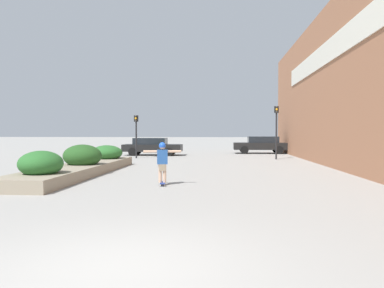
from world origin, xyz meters
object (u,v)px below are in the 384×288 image
skateboard (162,183)px  traffic_light_left (136,129)px  car_leftmost (261,144)px  car_center_left (152,146)px  traffic_light_right (276,123)px  skateboarder (162,158)px

skateboard → traffic_light_left: traffic_light_left is taller
skateboard → car_leftmost: (5.59, 20.43, 0.72)m
car_center_left → traffic_light_right: bearing=66.9°
car_leftmost → traffic_light_right: traffic_light_right is taller
skateboard → traffic_light_right: traffic_light_right is taller
skateboard → traffic_light_left: size_ratio=0.26×
car_leftmost → car_center_left: size_ratio=1.01×
skateboarder → car_center_left: skateboarder is taller
car_leftmost → traffic_light_right: (0.22, -7.33, 1.67)m
skateboard → car_leftmost: size_ratio=0.17×
car_leftmost → traffic_light_right: bearing=-178.3°
skateboarder → traffic_light_left: traffic_light_left is taller
car_center_left → traffic_light_right: 10.29m
skateboard → traffic_light_right: 14.53m
traffic_light_left → traffic_light_right: 9.85m
car_center_left → skateboarder: bearing=11.6°
skateboard → traffic_light_right: (5.81, 13.10, 2.39)m
car_leftmost → car_center_left: (-9.11, -3.36, -0.05)m
skateboard → car_leftmost: 21.20m
traffic_light_right → car_leftmost: bearing=91.7°
traffic_light_left → car_leftmost: bearing=35.6°
skateboarder → car_leftmost: skateboarder is taller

